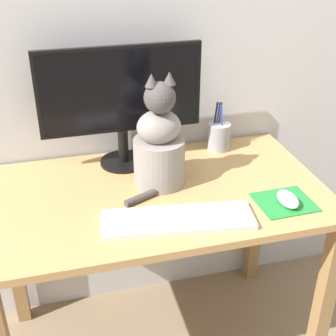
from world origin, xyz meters
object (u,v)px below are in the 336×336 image
object	(u,v)px
keyboard	(178,219)
cat	(159,145)
computer_mouse_right	(288,199)
pen_cup	(219,136)
monitor	(121,98)

from	to	relation	value
keyboard	cat	size ratio (longest dim) A/B	1.20
cat	keyboard	bearing A→B (deg)	-94.96
keyboard	computer_mouse_right	xyz separation A→B (m)	(0.35, 0.00, 0.01)
computer_mouse_right	cat	bearing A→B (deg)	146.33
keyboard	pen_cup	bearing A→B (deg)	64.41
keyboard	computer_mouse_right	distance (m)	0.35
monitor	computer_mouse_right	world-z (taller)	monitor
monitor	keyboard	xyz separation A→B (m)	(0.09, -0.40, -0.24)
computer_mouse_right	pen_cup	size ratio (longest dim) A/B	0.54
monitor	cat	world-z (taller)	monitor
keyboard	computer_mouse_right	world-z (taller)	computer_mouse_right
monitor	pen_cup	xyz separation A→B (m)	(0.37, 0.02, -0.19)
computer_mouse_right	keyboard	bearing A→B (deg)	-179.72
pen_cup	monitor	bearing A→B (deg)	-176.71
keyboard	pen_cup	distance (m)	0.51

